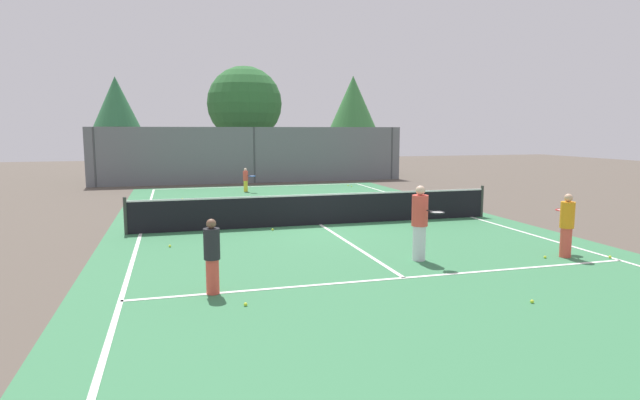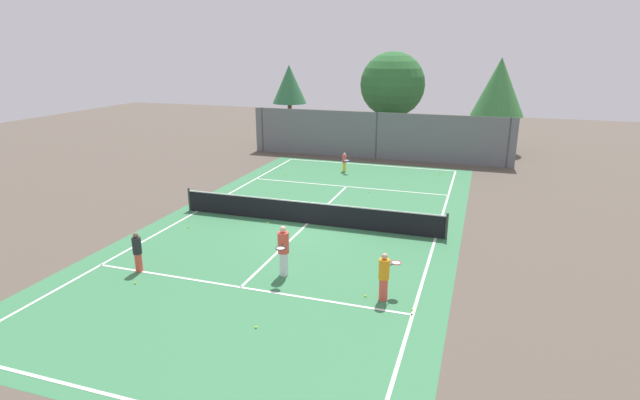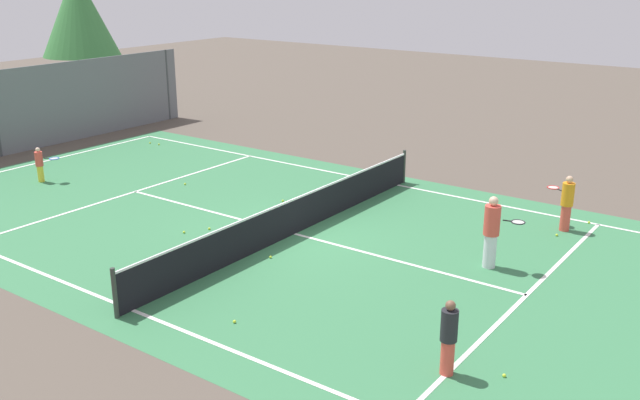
# 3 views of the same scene
# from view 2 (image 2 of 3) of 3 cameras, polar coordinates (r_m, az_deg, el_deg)

# --- Properties ---
(ground_plane) EXTENTS (80.00, 80.00, 0.00)m
(ground_plane) POSITION_cam_2_polar(r_m,az_deg,el_deg) (21.90, -1.42, -2.71)
(ground_plane) COLOR brown
(court_surface) EXTENTS (13.00, 25.00, 0.01)m
(court_surface) POSITION_cam_2_polar(r_m,az_deg,el_deg) (21.90, -1.42, -2.71)
(court_surface) COLOR #387A4C
(court_surface) RESTS_ON ground_plane
(tennis_net) EXTENTS (11.90, 0.10, 1.10)m
(tennis_net) POSITION_cam_2_polar(r_m,az_deg,el_deg) (21.73, -1.43, -1.45)
(tennis_net) COLOR #333833
(tennis_net) RESTS_ON ground_plane
(perimeter_fence) EXTENTS (18.00, 0.12, 3.20)m
(perimeter_fence) POSITION_cam_2_polar(r_m,az_deg,el_deg) (34.61, 6.44, 7.28)
(perimeter_fence) COLOR slate
(perimeter_fence) RESTS_ON ground_plane
(tree_0) EXTENTS (4.83, 4.83, 7.13)m
(tree_0) POSITION_cam_2_polar(r_m,az_deg,el_deg) (38.79, 8.27, 12.88)
(tree_0) COLOR brown
(tree_0) RESTS_ON ground_plane
(tree_1) EXTENTS (2.62, 2.62, 6.13)m
(tree_1) POSITION_cam_2_polar(r_m,az_deg,el_deg) (39.48, -3.52, 12.97)
(tree_1) COLOR brown
(tree_1) RESTS_ON ground_plane
(tree_2) EXTENTS (3.68, 3.68, 6.74)m
(tree_2) POSITION_cam_2_polar(r_m,az_deg,el_deg) (38.51, 19.75, 12.00)
(tree_2) COLOR brown
(tree_2) RESTS_ON ground_plane
(player_0) EXTENTS (0.62, 0.80, 1.17)m
(player_0) POSITION_cam_2_polar(r_m,az_deg,el_deg) (31.01, 2.81, 4.37)
(player_0) COLOR yellow
(player_0) RESTS_ON ground_plane
(player_1) EXTENTS (0.66, 0.88, 1.54)m
(player_1) POSITION_cam_2_polar(r_m,az_deg,el_deg) (15.35, 7.33, -8.57)
(player_1) COLOR #E54C3F
(player_1) RESTS_ON ground_plane
(player_2) EXTENTS (0.30, 0.30, 1.42)m
(player_2) POSITION_cam_2_polar(r_m,az_deg,el_deg) (18.20, -20.09, -5.55)
(player_2) COLOR #E54C3F
(player_2) RESTS_ON ground_plane
(player_3) EXTENTS (0.53, 0.96, 1.76)m
(player_3) POSITION_cam_2_polar(r_m,az_deg,el_deg) (16.79, -4.19, -5.73)
(player_3) COLOR silver
(player_3) RESTS_ON ground_plane
(ball_crate) EXTENTS (0.38, 0.39, 0.43)m
(ball_crate) POSITION_cam_2_polar(r_m,az_deg,el_deg) (22.39, 0.43, -1.77)
(ball_crate) COLOR green
(ball_crate) RESTS_ON ground_plane
(tennis_ball_0) EXTENTS (0.07, 0.07, 0.07)m
(tennis_ball_0) POSITION_cam_2_polar(r_m,az_deg,el_deg) (21.19, 12.36, -3.71)
(tennis_ball_0) COLOR #CCE533
(tennis_ball_0) RESTS_ON ground_plane
(tennis_ball_1) EXTENTS (0.07, 0.07, 0.07)m
(tennis_ball_1) POSITION_cam_2_polar(r_m,az_deg,el_deg) (22.00, -5.99, -2.62)
(tennis_ball_1) COLOR #CCE533
(tennis_ball_1) RESTS_ON ground_plane
(tennis_ball_2) EXTENTS (0.07, 0.07, 0.07)m
(tennis_ball_2) POSITION_cam_2_polar(r_m,az_deg,el_deg) (15.22, 10.47, -12.20)
(tennis_ball_2) COLOR #CCE533
(tennis_ball_2) RESTS_ON ground_plane
(tennis_ball_3) EXTENTS (0.07, 0.07, 0.07)m
(tennis_ball_3) POSITION_cam_2_polar(r_m,az_deg,el_deg) (14.27, -7.31, -14.18)
(tennis_ball_3) COLOR #CCE533
(tennis_ball_3) RESTS_ON ground_plane
(tennis_ball_4) EXTENTS (0.07, 0.07, 0.07)m
(tennis_ball_4) POSITION_cam_2_polar(r_m,az_deg,el_deg) (17.58, -20.32, -8.87)
(tennis_ball_4) COLOR #CCE533
(tennis_ball_4) RESTS_ON ground_plane
(tennis_ball_5) EXTENTS (0.07, 0.07, 0.07)m
(tennis_ball_5) POSITION_cam_2_polar(r_m,az_deg,el_deg) (31.35, 13.53, 2.96)
(tennis_ball_5) COLOR #CCE533
(tennis_ball_5) RESTS_ON ground_plane
(tennis_ball_6) EXTENTS (0.07, 0.07, 0.07)m
(tennis_ball_6) POSITION_cam_2_polar(r_m,az_deg,el_deg) (30.88, 13.50, 2.75)
(tennis_ball_6) COLOR #CCE533
(tennis_ball_6) RESTS_ON ground_plane
(tennis_ball_7) EXTENTS (0.07, 0.07, 0.07)m
(tennis_ball_7) POSITION_cam_2_polar(r_m,az_deg,el_deg) (24.09, -2.25, -0.78)
(tennis_ball_7) COLOR #CCE533
(tennis_ball_7) RESTS_ON ground_plane
(tennis_ball_8) EXTENTS (0.07, 0.07, 0.07)m
(tennis_ball_8) POSITION_cam_2_polar(r_m,az_deg,el_deg) (22.11, -14.77, -3.00)
(tennis_ball_8) COLOR #CCE533
(tennis_ball_8) RESTS_ON ground_plane
(tennis_ball_9) EXTENTS (0.07, 0.07, 0.07)m
(tennis_ball_9) POSITION_cam_2_polar(r_m,az_deg,el_deg) (24.62, -3.24, -0.40)
(tennis_ball_9) COLOR #CCE533
(tennis_ball_9) RESTS_ON ground_plane
(tennis_ball_10) EXTENTS (0.07, 0.07, 0.07)m
(tennis_ball_10) POSITION_cam_2_polar(r_m,az_deg,el_deg) (30.14, -4.00, 2.84)
(tennis_ball_10) COLOR #CCE533
(tennis_ball_10) RESTS_ON ground_plane
(tennis_ball_11) EXTENTS (0.07, 0.07, 0.07)m
(tennis_ball_11) POSITION_cam_2_polar(r_m,az_deg,el_deg) (23.14, 4.79, -1.58)
(tennis_ball_11) COLOR #CCE533
(tennis_ball_11) RESTS_ON ground_plane
(tennis_ball_12) EXTENTS (0.07, 0.07, 0.07)m
(tennis_ball_12) POSITION_cam_2_polar(r_m,az_deg,el_deg) (26.70, 5.62, 0.93)
(tennis_ball_12) COLOR #CCE533
(tennis_ball_12) RESTS_ON ground_plane
(tennis_ball_13) EXTENTS (0.07, 0.07, 0.07)m
(tennis_ball_13) POSITION_cam_2_polar(r_m,az_deg,el_deg) (15.79, 5.19, -10.83)
(tennis_ball_13) COLOR #CCE533
(tennis_ball_13) RESTS_ON ground_plane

